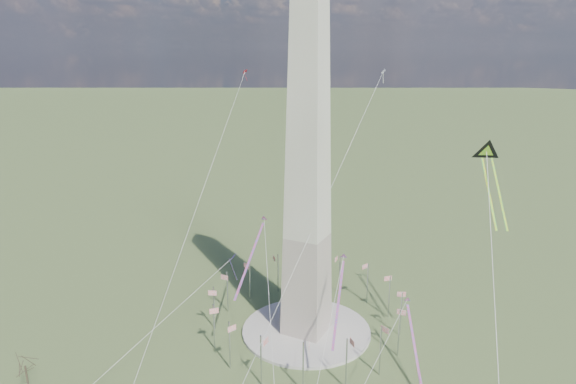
% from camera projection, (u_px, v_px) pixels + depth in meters
% --- Properties ---
extents(ground, '(2000.00, 2000.00, 0.00)m').
position_uv_depth(ground, '(306.00, 332.00, 144.29)').
color(ground, '#3F552A').
rests_on(ground, ground).
extents(plaza, '(36.00, 36.00, 0.80)m').
position_uv_depth(plaza, '(306.00, 330.00, 144.18)').
color(plaza, '#B1AAA1').
rests_on(plaza, ground).
extents(washington_monument, '(15.56, 15.56, 100.00)m').
position_uv_depth(washington_monument, '(308.00, 166.00, 131.19)').
color(washington_monument, '#A8988C').
rests_on(washington_monument, plaza).
extents(flagpole_ring, '(54.40, 54.40, 13.00)m').
position_uv_depth(flagpole_ring, '(307.00, 308.00, 142.30)').
color(flagpole_ring, '#B6B9BD').
rests_on(flagpole_ring, ground).
extents(tree_far, '(5.85, 5.85, 10.24)m').
position_uv_depth(tree_far, '(25.00, 364.00, 117.28)').
color(tree_far, '#49392C').
rests_on(tree_far, ground).
extents(kite_delta_black, '(11.83, 21.16, 17.32)m').
position_uv_depth(kite_delta_black, '(487.00, 156.00, 125.57)').
color(kite_delta_black, black).
rests_on(kite_delta_black, ground).
extents(kite_diamond_purple, '(1.68, 2.88, 8.86)m').
position_uv_depth(kite_diamond_purple, '(233.00, 261.00, 150.51)').
color(kite_diamond_purple, navy).
rests_on(kite_diamond_purple, ground).
extents(kite_streamer_left, '(6.77, 21.48, 15.02)m').
position_uv_depth(kite_streamer_left, '(340.00, 287.00, 125.32)').
color(kite_streamer_left, '#FF282F').
rests_on(kite_streamer_left, ground).
extents(kite_streamer_mid, '(4.58, 21.65, 14.92)m').
position_uv_depth(kite_streamer_mid, '(254.00, 246.00, 133.21)').
color(kite_streamer_mid, '#FF282F').
rests_on(kite_streamer_mid, ground).
extents(kite_streamer_right, '(10.49, 19.90, 14.75)m').
position_uv_depth(kite_streamer_right, '(412.00, 332.00, 126.20)').
color(kite_streamer_right, '#FF282F').
rests_on(kite_streamer_right, ground).
extents(kite_small_red, '(1.37, 1.97, 4.10)m').
position_uv_depth(kite_small_red, '(245.00, 73.00, 177.95)').
color(kite_small_red, red).
rests_on(kite_small_red, ground).
extents(kite_small_white, '(1.85, 1.61, 4.76)m').
position_uv_depth(kite_small_white, '(383.00, 73.00, 167.36)').
color(kite_small_white, silver).
rests_on(kite_small_white, ground).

